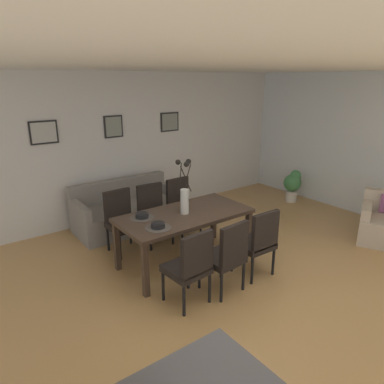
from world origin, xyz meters
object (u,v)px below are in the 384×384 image
dining_chair_near_left (191,265)px  bowl_near_left (158,225)px  bowl_near_right (142,215)px  potted_plant (293,184)px  dining_chair_mid_left (258,240)px  framed_picture_left (44,132)px  dining_chair_far_left (227,254)px  dining_chair_near_right (122,218)px  framed_picture_center (113,127)px  framed_picture_right (170,122)px  dining_chair_mid_right (182,204)px  dining_table (185,219)px  dining_chair_far_right (153,211)px  sofa (127,211)px  centerpiece_vase (185,193)px

dining_chair_near_left → bowl_near_left: 0.69m
dining_chair_near_left → bowl_near_right: bearing=91.6°
dining_chair_near_left → potted_plant: bearing=22.9°
dining_chair_mid_left → framed_picture_left: 3.61m
dining_chair_far_left → dining_chair_near_right: bearing=106.0°
framed_picture_center → framed_picture_right: bearing=-0.0°
dining_chair_far_left → dining_chair_mid_right: 1.84m
dining_chair_far_left → bowl_near_right: bearing=115.7°
dining_chair_near_right → potted_plant: bearing=-1.2°
bowl_near_left → framed_picture_center: 2.54m
dining_table → dining_chair_far_right: bearing=89.5°
dining_table → dining_chair_near_left: (-0.51, -0.83, -0.15)m
dining_table → dining_chair_far_right: size_ratio=1.96×
framed_picture_center → potted_plant: (3.33, -1.32, -1.31)m
dining_chair_near_left → dining_chair_mid_left: bearing=-0.7°
sofa → centerpiece_vase: bearing=-87.7°
dining_chair_near_right → dining_chair_far_left: bearing=-74.0°
dining_chair_far_right → framed_picture_center: bearing=90.4°
dining_chair_far_left → framed_picture_left: bearing=110.8°
dining_chair_near_left → dining_chair_mid_left: size_ratio=1.00×
dining_chair_near_left → framed_picture_center: framed_picture_center is taller
framed_picture_center → centerpiece_vase: bearing=-90.0°
dining_chair_mid_left → dining_chair_mid_right: 1.71m
sofa → potted_plant: size_ratio=2.66×
dining_chair_near_right → framed_picture_right: (1.68, 1.24, 1.17)m
dining_chair_near_left → dining_chair_mid_left: same height
dining_chair_far_right → framed_picture_right: 2.07m
potted_plant → dining_chair_far_right: bearing=178.9°
dining_chair_mid_right → framed_picture_right: framed_picture_right is taller
dining_chair_near_right → potted_plant: (3.85, -0.08, -0.14)m
bowl_near_right → framed_picture_right: size_ratio=0.43×
sofa → framed_picture_center: framed_picture_center is taller
bowl_near_left → framed_picture_right: bearing=53.7°
dining_table → dining_chair_near_right: dining_chair_near_right is taller
dining_chair_near_right → dining_chair_mid_right: 1.08m
bowl_near_right → potted_plant: (3.87, 0.59, -0.41)m
dining_chair_near_right → sofa: dining_chair_near_right is taller
dining_chair_near_left → sofa: dining_chair_near_left is taller
dining_chair_mid_right → framed_picture_right: 1.81m
bowl_near_right → framed_picture_left: size_ratio=0.40×
dining_table → dining_chair_far_left: bearing=-91.3°
bowl_near_right → sofa: bowl_near_right is taller
dining_chair_far_left → framed_picture_center: framed_picture_center is taller
bowl_near_right → potted_plant: size_ratio=0.25×
bowl_near_right → framed_picture_right: (1.70, 1.91, 0.90)m
framed_picture_left → framed_picture_right: bearing=0.0°
dining_table → dining_chair_mid_right: (0.56, 0.87, -0.15)m
dining_chair_far_left → centerpiece_vase: 1.02m
dining_chair_mid_left → sofa: size_ratio=0.52×
dining_chair_near_right → dining_chair_mid_left: bearing=-58.0°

